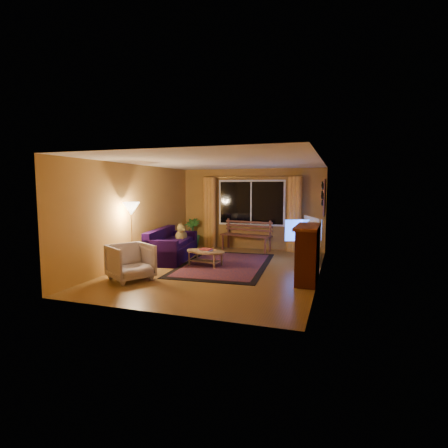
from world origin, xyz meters
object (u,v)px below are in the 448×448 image
(bench, at_px, (246,243))
(tv_console, at_px, (307,253))
(sofa, at_px, (172,244))
(coffee_table, at_px, (205,258))
(armchair, at_px, (131,260))
(floor_lamp, at_px, (132,236))

(bench, height_order, tv_console, tv_console)
(sofa, height_order, coffee_table, sofa)
(coffee_table, bearing_deg, armchair, -120.15)
(tv_console, bearing_deg, bench, 148.83)
(bench, distance_m, floor_lamp, 3.76)
(floor_lamp, xyz_separation_m, coffee_table, (1.53, 0.84, -0.61))
(sofa, relative_size, tv_console, 1.75)
(floor_lamp, bearing_deg, armchair, -58.71)
(bench, bearing_deg, tv_console, -19.39)
(sofa, xyz_separation_m, armchair, (0.12, -2.14, 0.00))
(coffee_table, bearing_deg, floor_lamp, -151.34)
(bench, distance_m, armchair, 4.29)
(sofa, distance_m, armchair, 2.14)
(tv_console, bearing_deg, floor_lamp, -153.05)
(bench, relative_size, armchair, 1.89)
(bench, bearing_deg, sofa, -118.05)
(sofa, relative_size, armchair, 2.44)
(armchair, distance_m, floor_lamp, 1.10)
(armchair, height_order, tv_console, armchair)
(sofa, xyz_separation_m, floor_lamp, (-0.41, -1.26, 0.38))
(floor_lamp, xyz_separation_m, tv_console, (3.86, 2.08, -0.55))
(armchair, bearing_deg, bench, 12.82)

